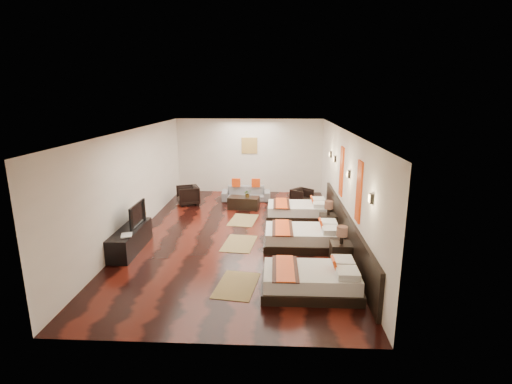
# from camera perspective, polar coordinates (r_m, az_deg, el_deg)

# --- Properties ---
(floor) EXTENTS (5.50, 9.50, 0.01)m
(floor) POSITION_cam_1_polar(r_m,az_deg,el_deg) (10.53, -2.63, -6.23)
(floor) COLOR black
(floor) RESTS_ON ground
(ceiling) EXTENTS (5.50, 9.50, 0.01)m
(ceiling) POSITION_cam_1_polar(r_m,az_deg,el_deg) (9.91, -2.81, 9.12)
(ceiling) COLOR white
(ceiling) RESTS_ON floor
(back_wall) EXTENTS (5.50, 0.01, 2.80)m
(back_wall) POSITION_cam_1_polar(r_m,az_deg,el_deg) (14.78, -0.97, 5.34)
(back_wall) COLOR silver
(back_wall) RESTS_ON floor
(left_wall) EXTENTS (0.01, 9.50, 2.80)m
(left_wall) POSITION_cam_1_polar(r_m,az_deg,el_deg) (10.74, -17.48, 1.32)
(left_wall) COLOR silver
(left_wall) RESTS_ON floor
(right_wall) EXTENTS (0.01, 9.50, 2.80)m
(right_wall) POSITION_cam_1_polar(r_m,az_deg,el_deg) (10.24, 12.79, 1.01)
(right_wall) COLOR silver
(right_wall) RESTS_ON floor
(headboard_panel) EXTENTS (0.08, 6.60, 0.90)m
(headboard_panel) POSITION_cam_1_polar(r_m,az_deg,el_deg) (9.74, 13.04, -5.51)
(headboard_panel) COLOR black
(headboard_panel) RESTS_ON floor
(bed_near) EXTENTS (1.86, 1.17, 0.71)m
(bed_near) POSITION_cam_1_polar(r_m,az_deg,el_deg) (7.62, 8.22, -12.73)
(bed_near) COLOR black
(bed_near) RESTS_ON floor
(bed_mid) EXTENTS (1.90, 1.20, 0.73)m
(bed_mid) POSITION_cam_1_polar(r_m,az_deg,el_deg) (9.69, 7.00, -6.61)
(bed_mid) COLOR black
(bed_mid) RESTS_ON floor
(bed_far) EXTENTS (1.86, 1.17, 0.71)m
(bed_far) POSITION_cam_1_polar(r_m,az_deg,el_deg) (11.80, 6.24, -2.79)
(bed_far) COLOR black
(bed_far) RESTS_ON floor
(nightstand_a) EXTENTS (0.45, 0.45, 0.89)m
(nightstand_a) POSITION_cam_1_polar(r_m,az_deg,el_deg) (8.83, 12.40, -8.53)
(nightstand_a) COLOR black
(nightstand_a) RESTS_ON floor
(nightstand_b) EXTENTS (0.44, 0.44, 0.87)m
(nightstand_b) POSITION_cam_1_polar(r_m,az_deg,el_deg) (10.81, 10.58, -4.21)
(nightstand_b) COLOR black
(nightstand_b) RESTS_ON floor
(jute_mat_near) EXTENTS (0.92, 1.30, 0.01)m
(jute_mat_near) POSITION_cam_1_polar(r_m,az_deg,el_deg) (7.88, -2.85, -13.55)
(jute_mat_near) COLOR olive
(jute_mat_near) RESTS_ON floor
(jute_mat_mid) EXTENTS (0.89, 1.28, 0.01)m
(jute_mat_mid) POSITION_cam_1_polar(r_m,az_deg,el_deg) (9.89, -2.50, -7.59)
(jute_mat_mid) COLOR olive
(jute_mat_mid) RESTS_ON floor
(jute_mat_far) EXTENTS (0.90, 1.29, 0.01)m
(jute_mat_far) POSITION_cam_1_polar(r_m,az_deg,el_deg) (11.66, -1.89, -4.15)
(jute_mat_far) COLOR olive
(jute_mat_far) RESTS_ON floor
(tv_console) EXTENTS (0.50, 1.80, 0.55)m
(tv_console) POSITION_cam_1_polar(r_m,az_deg,el_deg) (9.88, -18.03, -6.66)
(tv_console) COLOR black
(tv_console) RESTS_ON floor
(tv) EXTENTS (0.13, 1.00, 0.57)m
(tv) POSITION_cam_1_polar(r_m,az_deg,el_deg) (9.86, -17.61, -3.22)
(tv) COLOR black
(tv) RESTS_ON tv_console
(book) EXTENTS (0.33, 0.39, 0.03)m
(book) POSITION_cam_1_polar(r_m,az_deg,el_deg) (9.32, -19.30, -6.12)
(book) COLOR black
(book) RESTS_ON tv_console
(figurine) EXTENTS (0.39, 0.39, 0.32)m
(figurine) POSITION_cam_1_polar(r_m,az_deg,el_deg) (10.44, -16.71, -2.93)
(figurine) COLOR brown
(figurine) RESTS_ON tv_console
(sofa) EXTENTS (1.73, 0.76, 0.50)m
(sofa) POSITION_cam_1_polar(r_m,az_deg,el_deg) (13.76, -1.48, -0.23)
(sofa) COLOR slate
(sofa) RESTS_ON floor
(armchair_left) EXTENTS (0.92, 0.91, 0.65)m
(armchair_left) POSITION_cam_1_polar(r_m,az_deg,el_deg) (13.42, -10.01, -0.49)
(armchair_left) COLOR black
(armchair_left) RESTS_ON floor
(armchair_right) EXTENTS (0.85, 0.85, 0.56)m
(armchair_right) POSITION_cam_1_polar(r_m,az_deg,el_deg) (13.30, 6.77, -0.70)
(armchair_right) COLOR black
(armchair_right) RESTS_ON floor
(coffee_table) EXTENTS (1.06, 0.63, 0.40)m
(coffee_table) POSITION_cam_1_polar(r_m,az_deg,el_deg) (12.76, -1.83, -1.61)
(coffee_table) COLOR black
(coffee_table) RESTS_ON floor
(table_plant) EXTENTS (0.28, 0.26, 0.26)m
(table_plant) POSITION_cam_1_polar(r_m,az_deg,el_deg) (12.63, -1.25, -0.23)
(table_plant) COLOR #296020
(table_plant) RESTS_ON coffee_table
(orange_panel_a) EXTENTS (0.04, 0.40, 1.30)m
(orange_panel_a) POSITION_cam_1_polar(r_m,az_deg,el_deg) (8.36, 14.94, 0.05)
(orange_panel_a) COLOR #D86014
(orange_panel_a) RESTS_ON right_wall
(orange_panel_b) EXTENTS (0.04, 0.40, 1.30)m
(orange_panel_b) POSITION_cam_1_polar(r_m,az_deg,el_deg) (10.47, 12.50, 2.99)
(orange_panel_b) COLOR #D86014
(orange_panel_b) RESTS_ON right_wall
(sconce_near) EXTENTS (0.07, 0.12, 0.18)m
(sconce_near) POSITION_cam_1_polar(r_m,az_deg,el_deg) (7.28, 16.57, -0.92)
(sconce_near) COLOR black
(sconce_near) RESTS_ON right_wall
(sconce_mid) EXTENTS (0.07, 0.12, 0.18)m
(sconce_mid) POSITION_cam_1_polar(r_m,az_deg,el_deg) (9.37, 13.48, 2.58)
(sconce_mid) COLOR black
(sconce_mid) RESTS_ON right_wall
(sconce_far) EXTENTS (0.07, 0.12, 0.18)m
(sconce_far) POSITION_cam_1_polar(r_m,az_deg,el_deg) (11.50, 11.52, 4.79)
(sconce_far) COLOR black
(sconce_far) RESTS_ON right_wall
(sconce_lounge) EXTENTS (0.07, 0.12, 0.18)m
(sconce_lounge) POSITION_cam_1_polar(r_m,az_deg,el_deg) (12.38, 10.91, 5.47)
(sconce_lounge) COLOR black
(sconce_lounge) RESTS_ON right_wall
(gold_artwork) EXTENTS (0.60, 0.04, 0.60)m
(gold_artwork) POSITION_cam_1_polar(r_m,az_deg,el_deg) (14.71, -0.98, 6.87)
(gold_artwork) COLOR #AD873F
(gold_artwork) RESTS_ON back_wall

